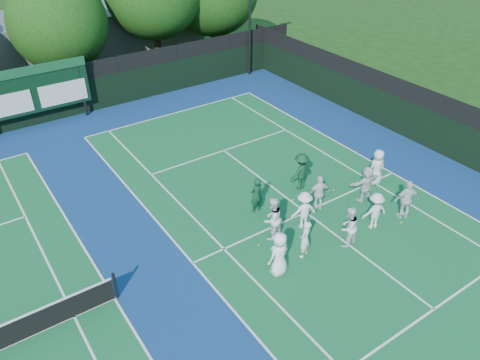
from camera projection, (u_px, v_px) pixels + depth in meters
ground at (322, 225)px, 19.11m from camera, size 120.00×120.00×0.00m
court_apron at (180, 269)px, 16.97m from camera, size 34.00×32.00×0.01m
near_court at (306, 212)px, 19.80m from camera, size 11.05×23.85×0.01m
back_fence at (53, 98)px, 26.58m from camera, size 34.00×0.08×3.00m
divider_fence_right at (444, 129)px, 23.31m from camera, size 0.08×32.00×3.00m
scoreboard at (33, 90)px, 25.36m from camera, size 6.00×0.21×3.55m
clubhouse at (75, 40)px, 33.64m from camera, size 18.00×6.00×4.00m
tree_c at (61, 25)px, 28.41m from camera, size 5.89×5.89×7.44m
tennis_ball_0 at (271, 220)px, 19.33m from camera, size 0.07×0.07×0.07m
tennis_ball_1 at (334, 190)px, 21.14m from camera, size 0.07×0.07×0.07m
tennis_ball_2 at (378, 197)px, 20.71m from camera, size 0.07×0.07×0.07m
tennis_ball_3 at (259, 245)px, 18.00m from camera, size 0.07×0.07×0.07m
tennis_ball_4 at (293, 200)px, 20.50m from camera, size 0.07×0.07×0.07m
tennis_ball_5 at (401, 223)px, 19.17m from camera, size 0.07×0.07×0.07m
player_front_0 at (279, 254)px, 16.32m from camera, size 0.95×0.68×1.79m
player_front_1 at (305, 239)px, 17.13m from camera, size 0.68×0.59×1.58m
player_front_2 at (348, 227)px, 17.62m from camera, size 0.94×0.79×1.73m
player_front_3 at (375, 211)px, 18.54m from camera, size 1.17×0.86×1.62m
player_front_4 at (407, 200)px, 19.05m from camera, size 1.13×0.82×1.78m
player_back_0 at (272, 219)px, 17.96m from camera, size 1.01×0.85×1.84m
player_back_1 at (304, 210)px, 18.55m from camera, size 1.19×0.85×1.66m
player_back_2 at (319, 193)px, 19.55m from camera, size 1.04×0.71×1.65m
player_back_3 at (366, 183)px, 20.14m from camera, size 1.59×0.63×1.67m
player_back_4 at (377, 167)px, 21.21m from camera, size 0.92×0.67×1.74m
coach_left at (256, 195)px, 19.44m from camera, size 0.60×0.40×1.63m
coach_right at (301, 172)px, 20.84m from camera, size 1.20×0.75×1.78m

